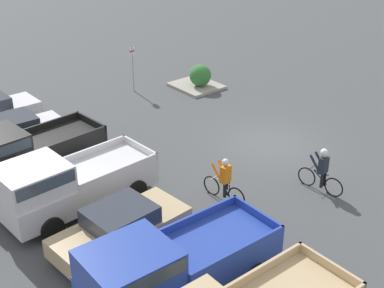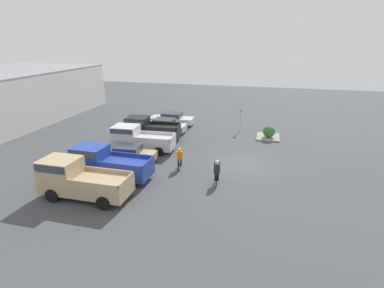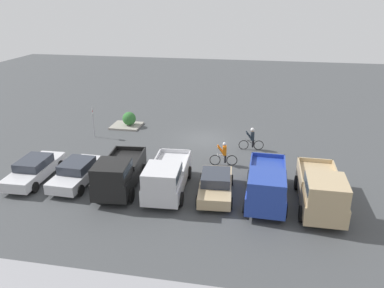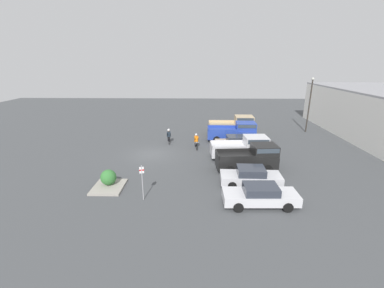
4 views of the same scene
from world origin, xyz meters
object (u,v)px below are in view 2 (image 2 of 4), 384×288
(sedan_0, at_px, (128,154))
(pickup_truck_3, at_px, (149,129))
(pickup_truck_2, at_px, (138,138))
(shrub, at_px, (269,131))
(pickup_truck_0, at_px, (78,178))
(cyclist_1, at_px, (217,171))
(cyclist_0, at_px, (180,158))
(sedan_2, at_px, (172,119))
(fire_lane_sign, at_px, (241,117))
(pickup_truck_1, at_px, (106,162))
(sedan_1, at_px, (164,126))

(sedan_0, xyz_separation_m, pickup_truck_3, (5.56, 0.50, 0.44))
(pickup_truck_2, height_order, shrub, pickup_truck_2)
(pickup_truck_0, xyz_separation_m, pickup_truck_2, (8.37, -0.26, -0.10))
(pickup_truck_0, xyz_separation_m, pickup_truck_3, (11.16, -0.12, -0.06))
(cyclist_1, bearing_deg, cyclist_0, 60.91)
(sedan_2, relative_size, fire_lane_sign, 1.93)
(shrub, bearing_deg, pickup_truck_3, 106.42)
(cyclist_1, bearing_deg, pickup_truck_3, 46.86)
(pickup_truck_1, relative_size, sedan_0, 1.25)
(sedan_0, xyz_separation_m, sedan_2, (11.20, 0.01, -0.01))
(pickup_truck_0, bearing_deg, sedan_1, -2.81)
(pickup_truck_0, distance_m, sedan_2, 16.82)
(sedan_2, height_order, cyclist_0, cyclist_0)
(sedan_2, height_order, shrub, sedan_2)
(fire_lane_sign, bearing_deg, cyclist_0, 162.20)
(cyclist_1, bearing_deg, shrub, -17.36)
(pickup_truck_1, relative_size, pickup_truck_3, 1.06)
(pickup_truck_0, relative_size, shrub, 4.78)
(pickup_truck_1, height_order, sedan_0, pickup_truck_1)
(sedan_2, relative_size, cyclist_1, 2.64)
(sedan_1, xyz_separation_m, sedan_2, (2.80, 0.07, -0.01))
(pickup_truck_0, height_order, pickup_truck_3, pickup_truck_0)
(sedan_2, xyz_separation_m, cyclist_0, (-11.23, -4.22, 0.11))
(pickup_truck_2, xyz_separation_m, cyclist_1, (-4.53, -7.67, -0.24))
(pickup_truck_3, xyz_separation_m, shrub, (3.28, -11.12, -0.43))
(pickup_truck_3, distance_m, fire_lane_sign, 9.67)
(pickup_truck_2, height_order, sedan_1, pickup_truck_2)
(pickup_truck_1, distance_m, pickup_truck_2, 5.56)
(pickup_truck_0, height_order, pickup_truck_1, pickup_truck_0)
(sedan_1, bearing_deg, pickup_truck_1, 178.15)
(cyclist_1, bearing_deg, pickup_truck_0, 115.86)
(sedan_0, bearing_deg, shrub, -50.22)
(sedan_2, bearing_deg, pickup_truck_2, 177.58)
(sedan_1, height_order, sedan_2, sedan_1)
(pickup_truck_1, height_order, sedan_2, pickup_truck_1)
(cyclist_0, bearing_deg, sedan_2, 20.58)
(pickup_truck_0, bearing_deg, pickup_truck_1, -6.61)
(pickup_truck_0, relative_size, cyclist_0, 2.98)
(pickup_truck_3, distance_m, cyclist_0, 7.32)
(pickup_truck_1, distance_m, sedan_2, 14.00)
(pickup_truck_2, relative_size, pickup_truck_3, 1.04)
(sedan_0, relative_size, cyclist_0, 2.37)
(pickup_truck_2, distance_m, sedan_1, 5.66)
(pickup_truck_2, distance_m, pickup_truck_3, 2.80)
(sedan_0, height_order, sedan_1, sedan_1)
(pickup_truck_1, bearing_deg, sedan_2, -1.18)
(pickup_truck_0, relative_size, pickup_truck_3, 1.07)
(fire_lane_sign, bearing_deg, pickup_truck_3, 122.37)
(sedan_0, xyz_separation_m, shrub, (8.84, -10.62, 0.02))
(pickup_truck_2, bearing_deg, sedan_0, -172.51)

